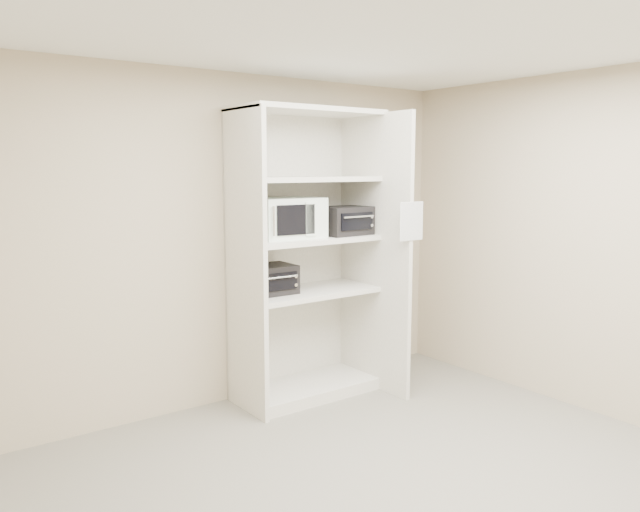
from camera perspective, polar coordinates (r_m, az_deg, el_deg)
floor at (r=3.97m, az=6.17°, el=-21.29°), size 4.50×4.00×0.01m
ceiling at (r=3.54m, az=6.88°, el=20.36°), size 4.50×4.00×0.01m
wall_back at (r=5.14m, az=-8.79°, el=1.37°), size 4.50×0.02×2.70m
wall_right at (r=5.29m, az=24.71°, el=0.90°), size 0.02×4.00×2.70m
shelving_unit at (r=5.27m, az=-0.80°, el=-0.79°), size 1.24×0.92×2.42m
microwave at (r=5.13m, az=-3.10°, el=3.51°), size 0.58×0.45×0.33m
toaster_oven_upper at (r=5.36m, az=2.23°, el=3.24°), size 0.44×0.34×0.24m
toaster_oven_lower at (r=5.11m, az=-4.80°, el=-2.15°), size 0.43×0.33×0.24m
paper_sign at (r=5.09m, az=8.37°, el=3.17°), size 0.24×0.01×0.31m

